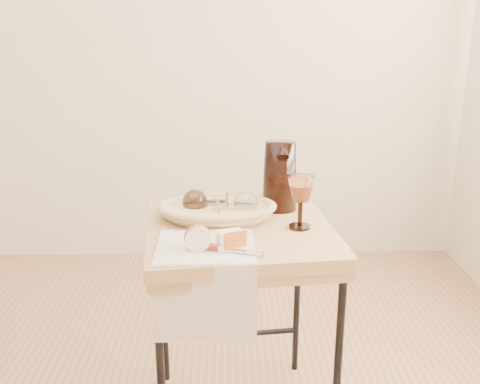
{
  "coord_description": "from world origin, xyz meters",
  "views": [
    {
      "loc": [
        0.44,
        -1.23,
        1.34
      ],
      "look_at": [
        0.48,
        0.32,
        0.86
      ],
      "focal_mm": 39.64,
      "sensor_mm": 36.0,
      "label": 1
    }
  ],
  "objects_px": {
    "goblet_lying_b": "(233,205)",
    "pitcher": "(280,176)",
    "goblet_lying_a": "(209,201)",
    "wine_goblet": "(300,202)",
    "tea_towel": "(206,246)",
    "table_knife": "(225,249)",
    "side_table": "(240,328)",
    "bread_basket": "(218,211)",
    "apple_half": "(197,237)"
  },
  "relations": [
    {
      "from": "tea_towel",
      "to": "pitcher",
      "type": "distance_m",
      "value": 0.43
    },
    {
      "from": "apple_half",
      "to": "pitcher",
      "type": "bearing_deg",
      "value": 47.64
    },
    {
      "from": "bread_basket",
      "to": "wine_goblet",
      "type": "distance_m",
      "value": 0.28
    },
    {
      "from": "pitcher",
      "to": "bread_basket",
      "type": "bearing_deg",
      "value": -152.77
    },
    {
      "from": "apple_half",
      "to": "table_knife",
      "type": "relative_size",
      "value": 0.38
    },
    {
      "from": "bread_basket",
      "to": "goblet_lying_a",
      "type": "xyz_separation_m",
      "value": [
        -0.03,
        0.02,
        0.03
      ]
    },
    {
      "from": "pitcher",
      "to": "tea_towel",
      "type": "bearing_deg",
      "value": -122.54
    },
    {
      "from": "wine_goblet",
      "to": "table_knife",
      "type": "bearing_deg",
      "value": -141.15
    },
    {
      "from": "bread_basket",
      "to": "tea_towel",
      "type": "bearing_deg",
      "value": -98.2
    },
    {
      "from": "bread_basket",
      "to": "apple_half",
      "type": "relative_size",
      "value": 4.43
    },
    {
      "from": "tea_towel",
      "to": "table_knife",
      "type": "relative_size",
      "value": 1.38
    },
    {
      "from": "wine_goblet",
      "to": "apple_half",
      "type": "bearing_deg",
      "value": -151.38
    },
    {
      "from": "tea_towel",
      "to": "table_knife",
      "type": "height_order",
      "value": "table_knife"
    },
    {
      "from": "table_knife",
      "to": "pitcher",
      "type": "bearing_deg",
      "value": 79.61
    },
    {
      "from": "goblet_lying_b",
      "to": "tea_towel",
      "type": "bearing_deg",
      "value": -131.77
    },
    {
      "from": "goblet_lying_b",
      "to": "pitcher",
      "type": "bearing_deg",
      "value": 13.73
    },
    {
      "from": "table_knife",
      "to": "goblet_lying_a",
      "type": "bearing_deg",
      "value": 116.28
    },
    {
      "from": "wine_goblet",
      "to": "goblet_lying_b",
      "type": "bearing_deg",
      "value": 160.37
    },
    {
      "from": "tea_towel",
      "to": "pitcher",
      "type": "height_order",
      "value": "pitcher"
    },
    {
      "from": "side_table",
      "to": "table_knife",
      "type": "relative_size",
      "value": 3.62
    },
    {
      "from": "bread_basket",
      "to": "wine_goblet",
      "type": "relative_size",
      "value": 1.99
    },
    {
      "from": "tea_towel",
      "to": "goblet_lying_a",
      "type": "bearing_deg",
      "value": 89.36
    },
    {
      "from": "goblet_lying_a",
      "to": "pitcher",
      "type": "relative_size",
      "value": 0.49
    },
    {
      "from": "tea_towel",
      "to": "table_knife",
      "type": "bearing_deg",
      "value": -38.24
    },
    {
      "from": "tea_towel",
      "to": "goblet_lying_a",
      "type": "height_order",
      "value": "goblet_lying_a"
    },
    {
      "from": "apple_half",
      "to": "table_knife",
      "type": "bearing_deg",
      "value": -20.57
    },
    {
      "from": "bread_basket",
      "to": "wine_goblet",
      "type": "xyz_separation_m",
      "value": [
        0.26,
        -0.09,
        0.06
      ]
    },
    {
      "from": "goblet_lying_b",
      "to": "wine_goblet",
      "type": "height_order",
      "value": "wine_goblet"
    },
    {
      "from": "wine_goblet",
      "to": "bread_basket",
      "type": "bearing_deg",
      "value": 159.94
    },
    {
      "from": "tea_towel",
      "to": "apple_half",
      "type": "height_order",
      "value": "apple_half"
    },
    {
      "from": "side_table",
      "to": "tea_towel",
      "type": "relative_size",
      "value": 2.63
    },
    {
      "from": "side_table",
      "to": "apple_half",
      "type": "distance_m",
      "value": 0.47
    },
    {
      "from": "side_table",
      "to": "goblet_lying_a",
      "type": "distance_m",
      "value": 0.44
    },
    {
      "from": "tea_towel",
      "to": "side_table",
      "type": "bearing_deg",
      "value": 58.17
    },
    {
      "from": "goblet_lying_a",
      "to": "apple_half",
      "type": "distance_m",
      "value": 0.28
    },
    {
      "from": "wine_goblet",
      "to": "apple_half",
      "type": "relative_size",
      "value": 2.23
    },
    {
      "from": "wine_goblet",
      "to": "table_knife",
      "type": "xyz_separation_m",
      "value": [
        -0.24,
        -0.19,
        -0.07
      ]
    },
    {
      "from": "pitcher",
      "to": "goblet_lying_a",
      "type": "bearing_deg",
      "value": -158.68
    },
    {
      "from": "tea_towel",
      "to": "wine_goblet",
      "type": "relative_size",
      "value": 1.63
    },
    {
      "from": "bread_basket",
      "to": "table_knife",
      "type": "bearing_deg",
      "value": -86.24
    },
    {
      "from": "goblet_lying_a",
      "to": "wine_goblet",
      "type": "height_order",
      "value": "wine_goblet"
    },
    {
      "from": "side_table",
      "to": "goblet_lying_b",
      "type": "relative_size",
      "value": 5.54
    },
    {
      "from": "side_table",
      "to": "pitcher",
      "type": "distance_m",
      "value": 0.53
    },
    {
      "from": "bread_basket",
      "to": "goblet_lying_b",
      "type": "relative_size",
      "value": 2.56
    },
    {
      "from": "pitcher",
      "to": "goblet_lying_b",
      "type": "bearing_deg",
      "value": -141.38
    },
    {
      "from": "tea_towel",
      "to": "goblet_lying_b",
      "type": "height_order",
      "value": "goblet_lying_b"
    },
    {
      "from": "wine_goblet",
      "to": "table_knife",
      "type": "distance_m",
      "value": 0.31
    },
    {
      "from": "bread_basket",
      "to": "pitcher",
      "type": "bearing_deg",
      "value": 23.0
    },
    {
      "from": "goblet_lying_a",
      "to": "pitcher",
      "type": "bearing_deg",
      "value": -166.01
    },
    {
      "from": "goblet_lying_b",
      "to": "apple_half",
      "type": "xyz_separation_m",
      "value": [
        -0.1,
        -0.24,
        -0.01
      ]
    }
  ]
}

